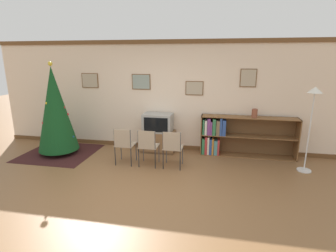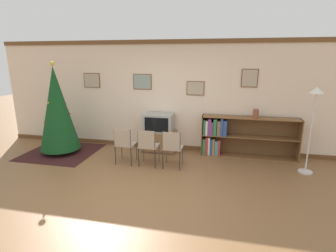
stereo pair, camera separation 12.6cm
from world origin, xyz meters
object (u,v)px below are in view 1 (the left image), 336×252
at_px(vase, 255,113).
at_px(television, 158,123).
at_px(tv_console, 158,141).
at_px(folding_chair_left, 124,144).
at_px(bookshelf, 230,136).
at_px(standing_lamp, 313,107).
at_px(folding_chair_center, 148,145).
at_px(folding_chair_right, 172,147).
at_px(christmas_tree, 55,109).

bearing_deg(vase, television, -179.19).
height_order(tv_console, folding_chair_left, folding_chair_left).
relative_size(television, bookshelf, 0.32).
bearing_deg(standing_lamp, folding_chair_center, -173.48).
relative_size(folding_chair_left, bookshelf, 0.37).
xyz_separation_m(television, standing_lamp, (3.25, -0.60, 0.60)).
distance_m(tv_console, vase, 2.39).
bearing_deg(folding_chair_left, standing_lamp, 5.60).
distance_m(tv_console, bookshelf, 1.76).
height_order(folding_chair_right, bookshelf, bookshelf).
bearing_deg(standing_lamp, tv_console, 169.56).
bearing_deg(folding_chair_right, christmas_tree, 172.79).
xyz_separation_m(folding_chair_right, bookshelf, (1.21, 1.04, 0.00)).
relative_size(folding_chair_center, folding_chair_right, 1.00).
distance_m(folding_chair_center, vase, 2.53).
distance_m(folding_chair_left, folding_chair_right, 1.06).
height_order(folding_chair_center, bookshelf, bookshelf).
distance_m(christmas_tree, folding_chair_left, 1.96).
xyz_separation_m(tv_console, folding_chair_left, (-0.53, -0.97, 0.21)).
distance_m(television, standing_lamp, 3.35).
bearing_deg(standing_lamp, vase, 147.66).
bearing_deg(folding_chair_left, christmas_tree, 168.66).
relative_size(bookshelf, standing_lamp, 1.26).
height_order(vase, standing_lamp, standing_lamp).
relative_size(folding_chair_left, folding_chair_right, 1.00).
xyz_separation_m(christmas_tree, folding_chair_center, (2.35, -0.36, -0.62)).
bearing_deg(standing_lamp, bookshelf, 155.85).
bearing_deg(bookshelf, tv_console, -177.56).
bearing_deg(tv_console, vase, 0.74).
xyz_separation_m(television, folding_chair_right, (0.53, -0.97, -0.27)).
xyz_separation_m(tv_console, standing_lamp, (3.25, -0.60, 1.08)).
xyz_separation_m(christmas_tree, bookshelf, (4.09, 0.68, -0.62)).
distance_m(tv_console, folding_chair_left, 1.13).
bearing_deg(folding_chair_center, standing_lamp, 6.52).
height_order(television, vase, vase).
xyz_separation_m(folding_chair_left, folding_chair_right, (1.06, 0.00, 0.00)).
bearing_deg(folding_chair_right, standing_lamp, 7.78).
bearing_deg(folding_chair_right, vase, 30.09).
distance_m(bookshelf, standing_lamp, 1.86).
relative_size(tv_console, television, 1.19).
xyz_separation_m(television, vase, (2.25, 0.03, 0.32)).
xyz_separation_m(tv_console, vase, (2.25, 0.03, 0.80)).
xyz_separation_m(television, folding_chair_center, (-0.00, -0.97, -0.27)).
xyz_separation_m(bookshelf, vase, (0.51, -0.05, 0.58)).
bearing_deg(folding_chair_center, folding_chair_left, 180.00).
relative_size(bookshelf, vase, 10.73).
distance_m(christmas_tree, tv_console, 2.57).
relative_size(christmas_tree, tv_console, 2.62).
bearing_deg(christmas_tree, folding_chair_center, -8.82).
bearing_deg(bookshelf, christmas_tree, -170.58).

